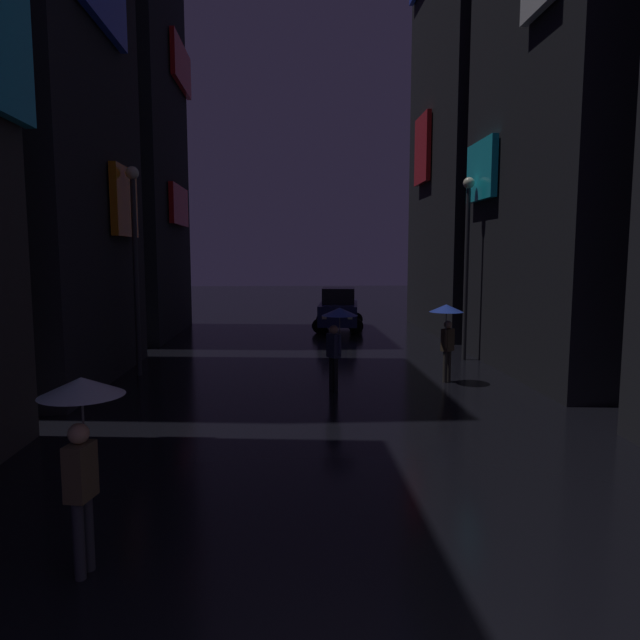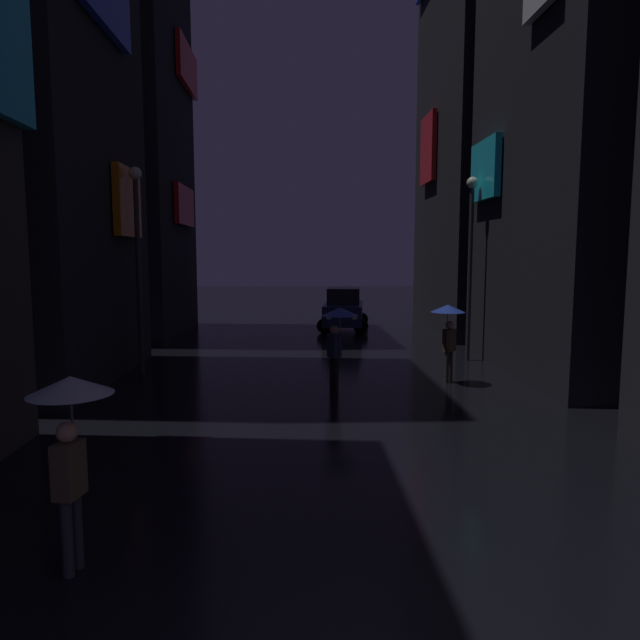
{
  "view_description": "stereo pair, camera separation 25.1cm",
  "coord_description": "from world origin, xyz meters",
  "px_view_note": "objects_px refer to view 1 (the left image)",
  "views": [
    {
      "loc": [
        -0.81,
        -3.18,
        3.42
      ],
      "look_at": [
        0.0,
        10.31,
        1.87
      ],
      "focal_mm": 32.0,
      "sensor_mm": 36.0,
      "label": 1
    },
    {
      "loc": [
        -0.56,
        -3.19,
        3.42
      ],
      "look_at": [
        0.0,
        10.31,
        1.87
      ],
      "focal_mm": 32.0,
      "sensor_mm": 36.0,
      "label": 2
    }
  ],
  "objects_px": {
    "pedestrian_midstreet_left_blue": "(338,325)",
    "pedestrian_foreground_right_blue": "(447,321)",
    "streetlamp_right_far": "(467,248)",
    "pedestrian_far_right_clear": "(81,420)",
    "car_distant": "(339,309)",
    "streetlamp_left_far": "(135,248)"
  },
  "relations": [
    {
      "from": "pedestrian_midstreet_left_blue",
      "to": "streetlamp_left_far",
      "type": "distance_m",
      "value": 6.23
    },
    {
      "from": "pedestrian_foreground_right_blue",
      "to": "streetlamp_right_far",
      "type": "distance_m",
      "value": 4.14
    },
    {
      "from": "pedestrian_midstreet_left_blue",
      "to": "car_distant",
      "type": "distance_m",
      "value": 12.06
    },
    {
      "from": "pedestrian_midstreet_left_blue",
      "to": "streetlamp_right_far",
      "type": "relative_size",
      "value": 0.36
    },
    {
      "from": "pedestrian_midstreet_left_blue",
      "to": "pedestrian_far_right_clear",
      "type": "height_order",
      "value": "same"
    },
    {
      "from": "streetlamp_right_far",
      "to": "pedestrian_far_right_clear",
      "type": "bearing_deg",
      "value": -123.58
    },
    {
      "from": "car_distant",
      "to": "streetlamp_right_far",
      "type": "xyz_separation_m",
      "value": [
        3.39,
        -7.92,
        2.71
      ]
    },
    {
      "from": "pedestrian_foreground_right_blue",
      "to": "streetlamp_right_far",
      "type": "bearing_deg",
      "value": 64.83
    },
    {
      "from": "pedestrian_midstreet_left_blue",
      "to": "pedestrian_foreground_right_blue",
      "type": "height_order",
      "value": "same"
    },
    {
      "from": "pedestrian_foreground_right_blue",
      "to": "car_distant",
      "type": "xyz_separation_m",
      "value": [
        -1.84,
        11.21,
        -0.74
      ]
    },
    {
      "from": "streetlamp_left_far",
      "to": "pedestrian_far_right_clear",
      "type": "bearing_deg",
      "value": -78.88
    },
    {
      "from": "streetlamp_right_far",
      "to": "streetlamp_left_far",
      "type": "bearing_deg",
      "value": -169.64
    },
    {
      "from": "streetlamp_left_far",
      "to": "pedestrian_midstreet_left_blue",
      "type": "bearing_deg",
      "value": -22.22
    },
    {
      "from": "pedestrian_foreground_right_blue",
      "to": "streetlamp_right_far",
      "type": "xyz_separation_m",
      "value": [
        1.55,
        3.3,
        1.97
      ]
    },
    {
      "from": "pedestrian_far_right_clear",
      "to": "streetlamp_left_far",
      "type": "xyz_separation_m",
      "value": [
        -2.01,
        10.21,
        1.95
      ]
    },
    {
      "from": "pedestrian_midstreet_left_blue",
      "to": "streetlamp_right_far",
      "type": "height_order",
      "value": "streetlamp_right_far"
    },
    {
      "from": "pedestrian_midstreet_left_blue",
      "to": "streetlamp_left_far",
      "type": "xyz_separation_m",
      "value": [
        -5.47,
        2.24,
        1.95
      ]
    },
    {
      "from": "pedestrian_foreground_right_blue",
      "to": "streetlamp_left_far",
      "type": "relative_size",
      "value": 0.36
    },
    {
      "from": "car_distant",
      "to": "streetlamp_left_far",
      "type": "xyz_separation_m",
      "value": [
        -6.61,
        -9.75,
        2.7
      ]
    },
    {
      "from": "pedestrian_foreground_right_blue",
      "to": "car_distant",
      "type": "distance_m",
      "value": 11.39
    },
    {
      "from": "streetlamp_left_far",
      "to": "streetlamp_right_far",
      "type": "bearing_deg",
      "value": 10.36
    },
    {
      "from": "pedestrian_foreground_right_blue",
      "to": "pedestrian_far_right_clear",
      "type": "relative_size",
      "value": 1.0
    }
  ]
}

